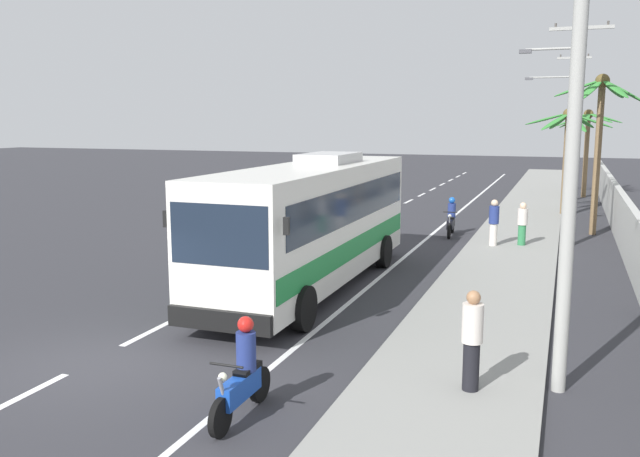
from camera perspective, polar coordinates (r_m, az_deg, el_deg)
ground_plane at (r=13.99m, az=-19.23°, el=-10.83°), size 160.00×160.00×0.00m
sidewalk_kerb at (r=20.63m, az=15.01°, el=-3.97°), size 3.20×90.00×0.14m
lane_markings at (r=26.24m, az=5.77°, el=-1.04°), size 3.59×71.83×0.01m
boundary_wall at (r=24.40m, az=24.93°, el=-0.39°), size 0.24×60.00×1.90m
coach_bus_foreground at (r=18.57m, az=-0.58°, el=0.76°), size 2.91×10.85×3.72m
motorcycle_beside_bus at (r=27.68m, az=11.15°, el=0.71°), size 0.56×1.96×1.57m
motorcycle_trailing at (r=10.88m, az=-6.64°, el=-12.52°), size 0.56×1.96×1.61m
pedestrian_near_kerb at (r=25.44m, az=16.93°, el=0.47°), size 0.36×0.36×1.58m
pedestrian_midwalk at (r=11.64m, az=12.88°, el=-9.14°), size 0.36×0.36×1.74m
pedestrian_far_walk at (r=25.04m, az=14.65°, el=0.59°), size 0.36×0.36×1.69m
utility_pole_nearest at (r=11.84m, az=21.12°, el=11.89°), size 2.49×0.24×10.28m
utility_pole_mid at (r=26.22m, az=20.93°, el=9.37°), size 3.18×0.24×9.40m
utility_pole_far at (r=40.61m, az=20.55°, el=9.32°), size 3.48×0.24×9.70m
palm_nearest at (r=34.50m, az=20.41°, el=7.27°), size 4.06×3.69×5.23m
palm_second at (r=29.38m, az=22.82°, el=8.84°), size 3.56×3.34×6.50m
palm_third at (r=43.64m, az=21.92°, el=7.77°), size 3.78×3.71×5.31m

